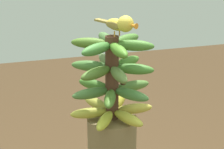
% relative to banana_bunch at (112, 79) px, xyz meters
% --- Properties ---
extents(banana_bunch, '(0.34, 0.32, 0.34)m').
position_rel_banana_bunch_xyz_m(banana_bunch, '(0.00, 0.00, 0.00)').
color(banana_bunch, '#4C2D1E').
rests_on(banana_bunch, banana_tree).
extents(perched_bird, '(0.12, 0.20, 0.08)m').
position_rel_banana_bunch_xyz_m(perched_bird, '(0.03, -0.02, 0.22)').
color(perched_bird, '#C68933').
rests_on(perched_bird, banana_bunch).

